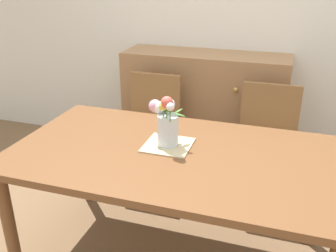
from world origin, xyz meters
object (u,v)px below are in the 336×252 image
at_px(chair_right, 266,138).
at_px(dresser, 204,109).
at_px(dining_table, 174,165).
at_px(chair_left, 151,123).
at_px(flower_vase, 166,121).

distance_m(chair_right, dresser, 0.76).
height_order(dining_table, dresser, dresser).
bearing_deg(dresser, chair_left, -123.10).
xyz_separation_m(dresser, flower_vase, (0.06, -1.26, 0.39)).
height_order(chair_left, dresser, dresser).
height_order(chair_left, flower_vase, flower_vase).
xyz_separation_m(chair_right, dresser, (-0.58, 0.49, -0.02)).
bearing_deg(dining_table, chair_right, 61.80).
relative_size(chair_right, flower_vase, 3.02).
bearing_deg(dresser, chair_right, -40.24).
bearing_deg(chair_left, flower_vase, 116.35).
relative_size(dining_table, dresser, 1.27).
distance_m(chair_left, flower_vase, 0.94).
height_order(chair_right, flower_vase, flower_vase).
relative_size(dining_table, flower_vase, 6.02).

